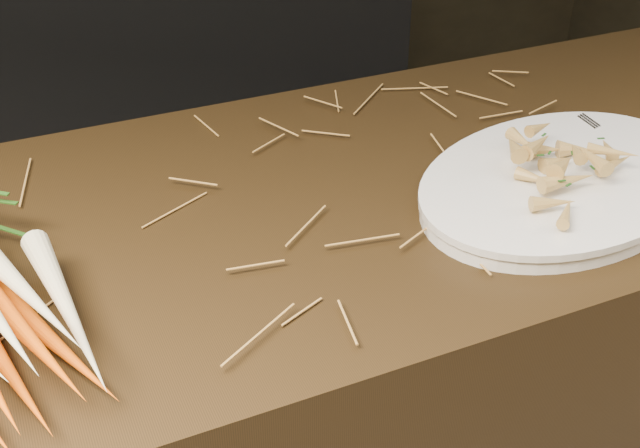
{
  "coord_description": "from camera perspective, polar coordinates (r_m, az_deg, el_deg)",
  "views": [
    {
      "loc": [
        -0.26,
        -0.58,
        1.48
      ],
      "look_at": [
        0.07,
        0.15,
        0.96
      ],
      "focal_mm": 45.0,
      "sensor_mm": 36.0,
      "label": 1
    }
  ],
  "objects": [
    {
      "name": "main_counter",
      "position": [
        1.38,
        -5.22,
        -15.4
      ],
      "size": [
        2.4,
        0.7,
        0.9
      ],
      "primitive_type": "cube",
      "color": "black",
      "rests_on": "ground"
    },
    {
      "name": "back_counter",
      "position": [
        3.01,
        -12.05,
        11.87
      ],
      "size": [
        1.82,
        0.62,
        0.84
      ],
      "color": "black",
      "rests_on": "ground"
    },
    {
      "name": "straw_bedding",
      "position": [
        1.08,
        -6.43,
        0.93
      ],
      "size": [
        1.4,
        0.6,
        0.02
      ],
      "primitive_type": null,
      "color": "olive",
      "rests_on": "main_counter"
    },
    {
      "name": "serving_platter",
      "position": [
        1.18,
        16.78,
        2.73
      ],
      "size": [
        0.54,
        0.44,
        0.03
      ],
      "primitive_type": null,
      "rotation": [
        0.0,
        0.0,
        0.3
      ],
      "color": "white",
      "rests_on": "main_counter"
    },
    {
      "name": "roasted_veg_heap",
      "position": [
        1.16,
        17.08,
        4.38
      ],
      "size": [
        0.27,
        0.23,
        0.05
      ],
      "primitive_type": null,
      "rotation": [
        0.0,
        0.0,
        0.3
      ],
      "color": "#9D6F3F",
      "rests_on": "serving_platter"
    }
  ]
}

